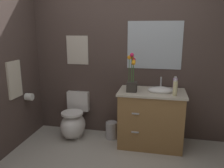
# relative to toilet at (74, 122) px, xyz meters

# --- Properties ---
(wall_back) EXTENTS (4.46, 0.05, 2.50)m
(wall_back) POSITION_rel_toilet_xyz_m (0.93, 0.30, 1.01)
(wall_back) COLOR #4C3D38
(wall_back) RESTS_ON ground_plane
(toilet) EXTENTS (0.38, 0.59, 0.69)m
(toilet) POSITION_rel_toilet_xyz_m (0.00, 0.00, 0.00)
(toilet) COLOR white
(toilet) RESTS_ON ground_plane
(vanity_cabinet) EXTENTS (0.94, 0.56, 1.01)m
(vanity_cabinet) POSITION_rel_toilet_xyz_m (1.21, -0.03, 0.18)
(vanity_cabinet) COLOR #9E7242
(vanity_cabinet) RESTS_ON ground_plane
(flower_vase) EXTENTS (0.14, 0.14, 0.54)m
(flower_vase) POSITION_rel_toilet_xyz_m (0.93, -0.10, 0.77)
(flower_vase) COLOR #38332D
(flower_vase) RESTS_ON vanity_cabinet
(soap_bottle) EXTENTS (0.06, 0.06, 0.22)m
(soap_bottle) POSITION_rel_toilet_xyz_m (1.52, 0.02, 0.68)
(soap_bottle) COLOR #B28CBF
(soap_bottle) RESTS_ON vanity_cabinet
(lotion_bottle) EXTENTS (0.06, 0.06, 0.22)m
(lotion_bottle) POSITION_rel_toilet_xyz_m (1.51, -0.18, 0.68)
(lotion_bottle) COLOR beige
(lotion_bottle) RESTS_ON vanity_cabinet
(trash_bin) EXTENTS (0.18, 0.18, 0.27)m
(trash_bin) POSITION_rel_toilet_xyz_m (0.60, 0.05, -0.11)
(trash_bin) COLOR #B7B7BC
(trash_bin) RESTS_ON ground_plane
(wall_poster) EXTENTS (0.35, 0.01, 0.45)m
(wall_poster) POSITION_rel_toilet_xyz_m (0.00, 0.27, 1.11)
(wall_poster) COLOR beige
(wall_mirror) EXTENTS (0.80, 0.01, 0.70)m
(wall_mirror) POSITION_rel_toilet_xyz_m (1.20, 0.27, 1.21)
(wall_mirror) COLOR #B2BCC6
(hanging_towel) EXTENTS (0.03, 0.28, 0.52)m
(hanging_towel) POSITION_rel_toilet_xyz_m (-0.68, -0.43, 0.75)
(hanging_towel) COLOR beige
(toilet_paper_roll) EXTENTS (0.11, 0.11, 0.11)m
(toilet_paper_roll) POSITION_rel_toilet_xyz_m (-0.63, -0.20, 0.44)
(toilet_paper_roll) COLOR white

